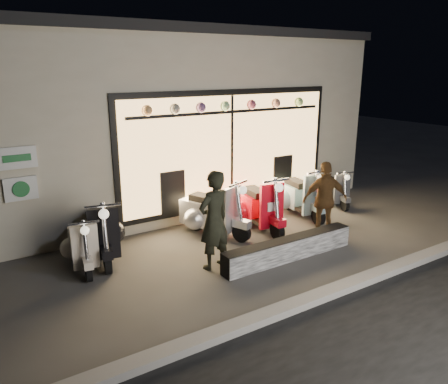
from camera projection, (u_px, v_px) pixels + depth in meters
The scene contains 12 objects.
ground at pixel (252, 251), 8.26m from camera, with size 40.00×40.00×0.00m, color #383533.
kerb at pixel (330, 292), 6.62m from camera, with size 40.00×0.25×0.12m, color slate.
shop_building at pixel (144, 115), 11.71m from camera, with size 10.20×6.23×4.20m.
graffiti_barrier at pixel (289, 249), 7.85m from camera, with size 2.75×0.28×0.40m, color black.
scooter_silver at pixel (208, 212), 9.01m from camera, with size 0.92×1.59×1.16m.
scooter_red at pixel (256, 205), 9.40m from camera, with size 0.65×1.65×1.18m.
scooter_black at pixel (102, 231), 7.98m from camera, with size 0.73×1.61×1.14m.
scooter_cream at pixel (82, 244), 7.60m from camera, with size 0.55×1.34×0.95m.
scooter_blue at pixel (298, 195), 10.21m from camera, with size 0.65×1.60×1.14m.
scooter_grey at pixel (332, 189), 11.03m from camera, with size 0.65×1.26×0.90m.
man at pixel (214, 220), 7.35m from camera, with size 0.63×0.41×1.72m, color black.
woman at pixel (325, 200), 8.77m from camera, with size 0.91×0.38×1.56m, color #54371A.
Camera 1 is at (-4.55, -6.13, 3.37)m, focal length 35.00 mm.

